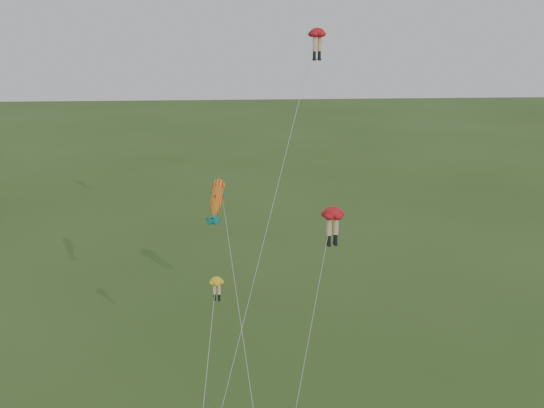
{
  "coord_description": "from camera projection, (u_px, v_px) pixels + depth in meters",
  "views": [
    {
      "loc": [
        -0.52,
        -32.88,
        25.93
      ],
      "look_at": [
        1.79,
        6.0,
        13.37
      ],
      "focal_mm": 40.0,
      "sensor_mm": 36.0,
      "label": 1
    }
  ],
  "objects": [
    {
      "name": "legs_kite_red_high",
      "position": [
        315.0,
        42.0,
        43.98
      ],
      "size": [
        8.57,
        13.28,
        24.65
      ],
      "rotation": [
        0.0,
        0.0,
        0.37
      ],
      "color": "red",
      "rests_on": "ground"
    },
    {
      "name": "legs_kite_yellow",
      "position": [
        216.0,
        290.0,
        38.59
      ],
      "size": [
        1.89,
        7.09,
        9.63
      ],
      "rotation": [
        0.0,
        0.0,
        -0.17
      ],
      "color": "yellow",
      "rests_on": "ground"
    },
    {
      "name": "fish_kite",
      "position": [
        217.0,
        199.0,
        39.48
      ],
      "size": [
        3.24,
        9.05,
        15.53
      ],
      "rotation": [
        0.77,
        0.0,
        -0.19
      ],
      "color": "gold",
      "rests_on": "ground"
    },
    {
      "name": "legs_kite_red_mid",
      "position": [
        332.0,
        218.0,
        40.37
      ],
      "size": [
        4.28,
        6.95,
        13.41
      ],
      "rotation": [
        0.0,
        0.0,
        0.26
      ],
      "color": "red",
      "rests_on": "ground"
    }
  ]
}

